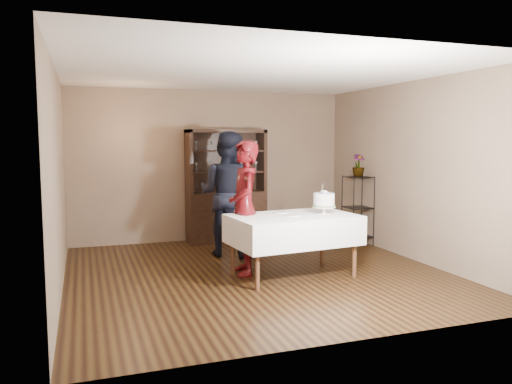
{
  "coord_description": "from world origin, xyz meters",
  "views": [
    {
      "loc": [
        -2.22,
        -6.33,
        1.82
      ],
      "look_at": [
        0.02,
        0.1,
        1.11
      ],
      "focal_mm": 35.0,
      "sensor_mm": 36.0,
      "label": 1
    }
  ],
  "objects_px": {
    "cake_table": "(293,230)",
    "cake": "(324,201)",
    "china_hutch": "(226,204)",
    "plant_etagere": "(358,207)",
    "potted_plant": "(358,165)",
    "woman": "(245,208)",
    "man": "(227,194)"
  },
  "relations": [
    {
      "from": "cake_table",
      "to": "cake",
      "type": "xyz_separation_m",
      "value": [
        0.44,
        -0.01,
        0.37
      ]
    },
    {
      "from": "china_hutch",
      "to": "plant_etagere",
      "type": "relative_size",
      "value": 1.67
    },
    {
      "from": "plant_etagere",
      "to": "potted_plant",
      "type": "height_order",
      "value": "potted_plant"
    },
    {
      "from": "plant_etagere",
      "to": "woman",
      "type": "height_order",
      "value": "woman"
    },
    {
      "from": "man",
      "to": "cake",
      "type": "xyz_separation_m",
      "value": [
        0.93,
        -1.49,
        0.02
      ]
    },
    {
      "from": "plant_etagere",
      "to": "cake_table",
      "type": "distance_m",
      "value": 2.4
    },
    {
      "from": "china_hutch",
      "to": "potted_plant",
      "type": "xyz_separation_m",
      "value": [
        2.05,
        -1.09,
        0.72
      ]
    },
    {
      "from": "china_hutch",
      "to": "woman",
      "type": "xyz_separation_m",
      "value": [
        -0.37,
        -2.22,
        0.24
      ]
    },
    {
      "from": "china_hutch",
      "to": "cake_table",
      "type": "height_order",
      "value": "china_hutch"
    },
    {
      "from": "cake_table",
      "to": "cake",
      "type": "height_order",
      "value": "cake"
    },
    {
      "from": "cake",
      "to": "man",
      "type": "bearing_deg",
      "value": 121.98
    },
    {
      "from": "plant_etagere",
      "to": "woman",
      "type": "relative_size",
      "value": 0.66
    },
    {
      "from": "woman",
      "to": "cake",
      "type": "relative_size",
      "value": 4.15
    },
    {
      "from": "potted_plant",
      "to": "china_hutch",
      "type": "bearing_deg",
      "value": 152.16
    },
    {
      "from": "china_hutch",
      "to": "cake",
      "type": "xyz_separation_m",
      "value": [
        0.65,
        -2.57,
        0.33
      ]
    },
    {
      "from": "man",
      "to": "cake",
      "type": "distance_m",
      "value": 1.76
    },
    {
      "from": "cake_table",
      "to": "woman",
      "type": "distance_m",
      "value": 0.72
    },
    {
      "from": "potted_plant",
      "to": "man",
      "type": "bearing_deg",
      "value": 179.88
    },
    {
      "from": "china_hutch",
      "to": "potted_plant",
      "type": "distance_m",
      "value": 2.43
    },
    {
      "from": "cake_table",
      "to": "man",
      "type": "distance_m",
      "value": 1.59
    },
    {
      "from": "man",
      "to": "potted_plant",
      "type": "bearing_deg",
      "value": -139.98
    },
    {
      "from": "plant_etagere",
      "to": "cake",
      "type": "relative_size",
      "value": 2.75
    },
    {
      "from": "plant_etagere",
      "to": "potted_plant",
      "type": "xyz_separation_m",
      "value": [
        -0.03,
        -0.03,
        0.73
      ]
    },
    {
      "from": "china_hutch",
      "to": "plant_etagere",
      "type": "bearing_deg",
      "value": -26.83
    },
    {
      "from": "plant_etagere",
      "to": "potted_plant",
      "type": "distance_m",
      "value": 0.73
    },
    {
      "from": "man",
      "to": "cake_table",
      "type": "bearing_deg",
      "value": 148.4
    },
    {
      "from": "china_hutch",
      "to": "man",
      "type": "xyz_separation_m",
      "value": [
        -0.28,
        -1.08,
        0.31
      ]
    },
    {
      "from": "plant_etagere",
      "to": "man",
      "type": "bearing_deg",
      "value": -179.31
    },
    {
      "from": "cake_table",
      "to": "woman",
      "type": "relative_size",
      "value": 0.96
    },
    {
      "from": "man",
      "to": "cake",
      "type": "relative_size",
      "value": 4.46
    },
    {
      "from": "china_hutch",
      "to": "man",
      "type": "relative_size",
      "value": 1.03
    },
    {
      "from": "cake_table",
      "to": "china_hutch",
      "type": "bearing_deg",
      "value": 94.62
    }
  ]
}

